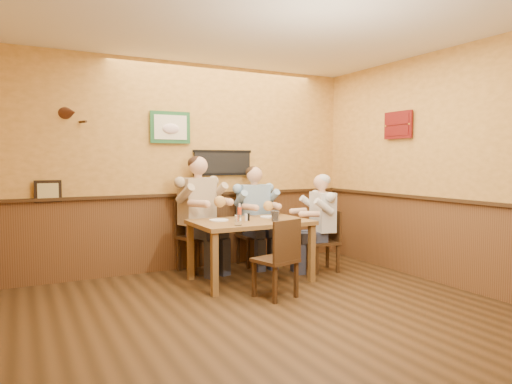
% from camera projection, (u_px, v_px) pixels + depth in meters
% --- Properties ---
extents(room, '(5.02, 5.03, 2.81)m').
position_uv_depth(room, '(280.00, 138.00, 4.17)').
color(room, black).
rests_on(room, ground).
extents(dining_table, '(1.40, 0.90, 0.75)m').
position_uv_depth(dining_table, '(251.00, 228.00, 5.59)').
color(dining_table, brown).
rests_on(dining_table, ground).
extents(chair_back_left, '(0.56, 0.56, 0.97)m').
position_uv_depth(chair_back_left, '(198.00, 235.00, 6.09)').
color(chair_back_left, '#3D2713').
rests_on(chair_back_left, ground).
extents(chair_back_right, '(0.41, 0.41, 0.88)m').
position_uv_depth(chair_back_right, '(254.00, 234.00, 6.46)').
color(chair_back_right, '#3D2713').
rests_on(chair_back_right, ground).
extents(chair_right_end, '(0.44, 0.44, 0.82)m').
position_uv_depth(chair_right_end, '(322.00, 241.00, 6.11)').
color(chair_right_end, '#3D2713').
rests_on(chair_right_end, ground).
extents(chair_near_side, '(0.48, 0.48, 0.86)m').
position_uv_depth(chair_near_side, '(275.00, 258.00, 4.93)').
color(chair_near_side, '#3D2713').
rests_on(chair_near_side, ground).
extents(diner_tan_shirt, '(0.79, 0.79, 1.38)m').
position_uv_depth(diner_tan_shirt, '(197.00, 220.00, 6.07)').
color(diner_tan_shirt, tan).
rests_on(diner_tan_shirt, ground).
extents(diner_blue_polo, '(0.58, 0.58, 1.26)m').
position_uv_depth(diner_blue_polo, '(254.00, 221.00, 6.45)').
color(diner_blue_polo, '#81A4C2').
rests_on(diner_blue_polo, ground).
extents(diner_white_elder, '(0.62, 0.62, 1.17)m').
position_uv_depth(diner_white_elder, '(323.00, 228.00, 6.10)').
color(diner_white_elder, silver).
rests_on(diner_white_elder, ground).
extents(water_glass_left, '(0.10, 0.10, 0.12)m').
position_uv_depth(water_glass_left, '(238.00, 220.00, 5.14)').
color(water_glass_left, white).
rests_on(water_glass_left, dining_table).
extents(water_glass_mid, '(0.11, 0.11, 0.14)m').
position_uv_depth(water_glass_mid, '(275.00, 216.00, 5.49)').
color(water_glass_mid, silver).
rests_on(water_glass_mid, dining_table).
extents(cola_tumbler, '(0.11, 0.11, 0.11)m').
position_uv_depth(cola_tumbler, '(276.00, 216.00, 5.59)').
color(cola_tumbler, black).
rests_on(cola_tumbler, dining_table).
extents(hot_sauce_bottle, '(0.06, 0.06, 0.19)m').
position_uv_depth(hot_sauce_bottle, '(240.00, 213.00, 5.49)').
color(hot_sauce_bottle, red).
rests_on(hot_sauce_bottle, dining_table).
extents(salt_shaker, '(0.04, 0.04, 0.09)m').
position_uv_depth(salt_shaker, '(246.00, 217.00, 5.52)').
color(salt_shaker, silver).
rests_on(salt_shaker, dining_table).
extents(pepper_shaker, '(0.05, 0.05, 0.09)m').
position_uv_depth(pepper_shaker, '(248.00, 217.00, 5.55)').
color(pepper_shaker, black).
rests_on(pepper_shaker, dining_table).
extents(plate_far_left, '(0.31, 0.31, 0.02)m').
position_uv_depth(plate_far_left, '(219.00, 220.00, 5.55)').
color(plate_far_left, white).
rests_on(plate_far_left, dining_table).
extents(plate_far_right, '(0.26, 0.26, 0.02)m').
position_uv_depth(plate_far_right, '(269.00, 217.00, 5.88)').
color(plate_far_right, silver).
rests_on(plate_far_right, dining_table).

